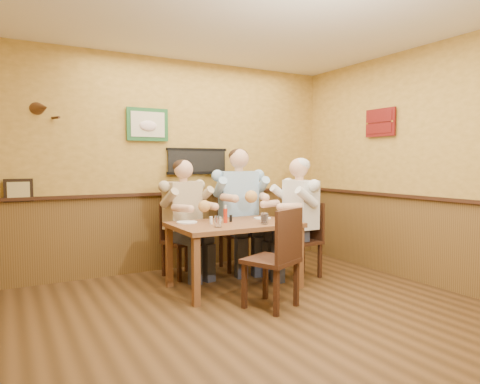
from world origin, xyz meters
The scene contains 17 objects.
room centered at (0.13, 0.17, 1.69)m, with size 5.02×5.03×2.81m.
dining_table centered at (0.44, 1.30, 0.66)m, with size 1.40×0.90×0.75m.
chair_back_left centered at (0.10, 2.03, 0.46)m, with size 0.43×0.43×0.92m, color #371E11, non-canonical shape.
chair_back_right centered at (0.89, 2.02, 0.51)m, with size 0.47×0.47×1.01m, color #371E11, non-canonical shape.
chair_right_end centered at (1.39, 1.32, 0.47)m, with size 0.43×0.43×0.93m, color #371E11, non-canonical shape.
chair_near_side centered at (0.43, 0.53, 0.50)m, with size 0.46×0.46×0.99m, color #371E11, non-canonical shape.
diner_tan_shirt centered at (0.10, 2.03, 0.66)m, with size 0.61×0.61×1.32m, color tan, non-canonical shape.
diner_blue_polo centered at (0.89, 2.02, 0.72)m, with size 0.67×0.67×1.45m, color #8FB5D7, non-canonical shape.
diner_white_elder centered at (1.39, 1.32, 0.67)m, with size 0.62×0.62×1.34m, color silver, non-canonical shape.
water_glass_left centered at (0.13, 1.08, 0.81)m, with size 0.08×0.08×0.12m, color silver.
water_glass_mid centered at (0.67, 1.03, 0.81)m, with size 0.08×0.08×0.12m, color white.
cola_tumbler centered at (0.74, 1.12, 0.80)m, with size 0.08×0.08×0.10m, color black.
hot_sauce_bottle centered at (0.34, 1.33, 0.84)m, with size 0.04×0.04×0.18m, color #B52713.
salt_shaker centered at (0.15, 1.30, 0.79)m, with size 0.03×0.03×0.09m, color silver.
pepper_shaker centered at (0.43, 1.36, 0.79)m, with size 0.03×0.03×0.08m, color black.
plate_far_left centered at (-0.04, 1.54, 0.76)m, with size 0.23×0.23×0.02m, color white.
plate_far_right centered at (0.90, 1.43, 0.76)m, with size 0.21×0.21×0.01m, color silver.
Camera 1 is at (-1.85, -2.95, 1.44)m, focal length 32.00 mm.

